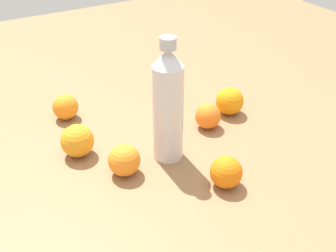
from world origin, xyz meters
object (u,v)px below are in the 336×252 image
Objects in this scene: orange_0 at (124,160)px; orange_2 at (208,116)px; orange_1 at (226,172)px; orange_5 at (230,101)px; orange_3 at (77,141)px; orange_4 at (65,107)px; water_bottle at (168,105)px.

orange_0 is 0.27m from orange_2.
orange_1 is 0.30m from orange_5.
orange_3 is 0.18m from orange_4.
orange_0 reaches higher than orange_2.
water_bottle is 4.30× the size of orange_4.
orange_1 is at bearing 130.77° from orange_3.
orange_2 is at bearing 170.75° from orange_3.
orange_2 is 0.88× the size of orange_5.
water_bottle is 4.40× the size of orange_2.
orange_2 is at bearing -166.27° from orange_0.
orange_2 is at bearing -29.64° from water_bottle.
orange_3 reaches higher than orange_1.
orange_4 is at bearing 67.24° from water_bottle.
orange_5 is (-0.24, -0.08, -0.10)m from water_bottle.
orange_0 is 0.92× the size of orange_3.
water_bottle is 4.20× the size of orange_1.
water_bottle is 0.15m from orange_0.
orange_1 is 0.93× the size of orange_5.
orange_2 is 0.33m from orange_3.
orange_0 is 0.95× the size of orange_5.
orange_1 is 1.05× the size of orange_2.
orange_0 is 1.03× the size of orange_1.
orange_0 is 0.37m from orange_5.
orange_3 is (0.06, -0.12, 0.00)m from orange_0.
orange_2 is at bearing -115.68° from orange_1.
orange_5 is (-0.35, -0.09, 0.00)m from orange_0.
water_bottle reaches higher than orange_2.
water_bottle reaches higher than orange_0.
orange_4 reaches higher than orange_2.
orange_1 is at bearing 138.74° from orange_0.
orange_5 reaches higher than orange_2.
orange_1 is at bearing 114.05° from orange_4.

